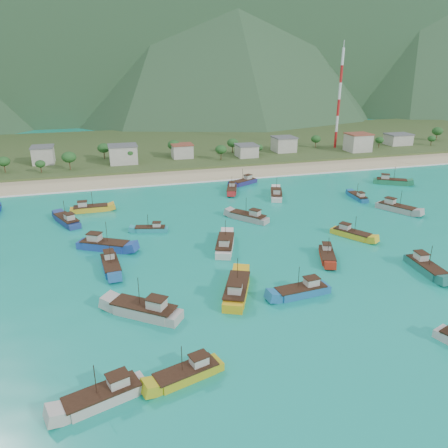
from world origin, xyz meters
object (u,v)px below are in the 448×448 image
object	(u,v)px
boat_7	(426,268)
boat_22	(276,195)
boat_4	(188,374)
boat_2	(90,209)
radio_tower	(339,99)
boat_8	(145,311)
boat_19	(249,217)
boat_0	(111,266)
boat_17	(232,190)
boat_27	(358,197)
boat_9	(327,256)
boat_13	(391,182)
boat_28	(225,245)
boat_14	(396,208)
boat_20	(244,182)
boat_12	(104,245)
boat_18	(104,397)
boat_23	(302,291)
boat_16	(151,229)
boat_21	(67,221)
boat_6	(351,234)
boat_30	(237,291)

from	to	relation	value
boat_7	boat_22	world-z (taller)	boat_22
boat_4	boat_7	distance (m)	57.02
boat_2	radio_tower	bearing A→B (deg)	118.50
boat_8	boat_19	size ratio (longest dim) A/B	1.14
boat_0	boat_17	bearing A→B (deg)	-135.35
boat_8	boat_27	distance (m)	87.30
boat_27	boat_4	bearing A→B (deg)	-132.24
radio_tower	boat_4	size ratio (longest dim) A/B	4.30
boat_9	boat_27	world-z (taller)	boat_9
boat_8	boat_13	distance (m)	111.80
boat_4	boat_28	world-z (taller)	boat_28
boat_0	boat_14	world-z (taller)	boat_14
boat_9	boat_20	size ratio (longest dim) A/B	0.93
boat_4	boat_22	distance (m)	87.51
boat_2	boat_12	world-z (taller)	boat_12
boat_4	boat_18	xyz separation A→B (m)	(-11.14, -1.39, 0.09)
boat_14	boat_17	xyz separation A→B (m)	(-40.19, 31.93, -0.16)
boat_0	boat_2	bearing A→B (deg)	-88.66
boat_18	boat_28	bearing A→B (deg)	-51.03
boat_2	boat_9	world-z (taller)	boat_2
boat_2	boat_13	size ratio (longest dim) A/B	0.94
boat_4	boat_20	xyz separation A→B (m)	(39.38, 93.06, 0.04)
boat_7	boat_14	size ratio (longest dim) A/B	0.96
boat_14	boat_23	xyz separation A→B (m)	(-47.64, -36.74, -0.07)
radio_tower	boat_9	distance (m)	128.71
boat_14	boat_28	distance (m)	56.80
boat_20	boat_27	world-z (taller)	boat_20
boat_16	boat_19	bearing A→B (deg)	-73.20
boat_0	boat_13	bearing A→B (deg)	-161.57
boat_17	boat_28	xyz separation A→B (m)	(-15.25, -44.33, 0.23)
radio_tower	boat_9	bearing A→B (deg)	-120.18
boat_19	boat_20	distance (m)	36.86
boat_0	boat_9	xyz separation A→B (m)	(46.06, -7.84, -0.14)
boat_16	boat_27	bearing A→B (deg)	-67.01
boat_21	boat_19	bearing A→B (deg)	-36.46
boat_0	boat_16	size ratio (longest dim) A/B	1.25
boat_6	boat_12	bearing A→B (deg)	-39.98
boat_9	boat_21	size ratio (longest dim) A/B	0.85
boat_12	boat_17	distance (m)	55.89
boat_12	boat_27	xyz separation A→B (m)	(78.07, 18.16, -0.35)
boat_22	boat_23	size ratio (longest dim) A/B	1.08
boat_13	boat_27	xyz separation A→B (m)	(-21.09, -12.53, -0.24)
radio_tower	boat_12	xyz separation A→B (m)	(-110.72, -90.54, -23.09)
boat_19	boat_30	world-z (taller)	boat_30
boat_14	boat_20	size ratio (longest dim) A/B	1.10
boat_28	boat_27	bearing A→B (deg)	47.48
boat_2	boat_12	bearing A→B (deg)	6.27
boat_0	boat_9	distance (m)	46.73
boat_18	radio_tower	bearing A→B (deg)	-55.76
boat_8	boat_18	size ratio (longest dim) A/B	1.09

